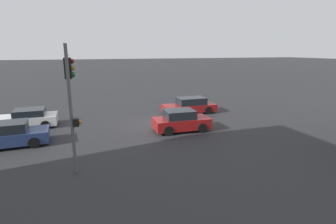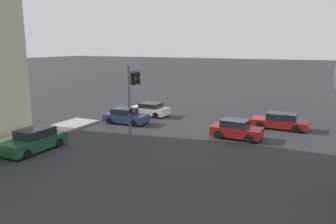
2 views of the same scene
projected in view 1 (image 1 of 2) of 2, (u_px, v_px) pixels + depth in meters
name	position (u px, v px, depth m)	size (l,w,h in m)	color
ground_plane	(156.00, 123.00, 19.82)	(300.00, 300.00, 0.00)	#28282B
traffic_signal	(70.00, 85.00, 11.49)	(0.58, 2.01, 5.69)	#515456
crossing_car_0	(190.00, 106.00, 22.94)	(4.62, 1.88, 1.38)	maroon
crossing_car_1	(10.00, 135.00, 15.06)	(4.10, 2.10, 1.40)	navy
crossing_car_2	(29.00, 119.00, 18.76)	(3.88, 2.10, 1.32)	silver
crossing_car_3	(181.00, 121.00, 17.92)	(3.85, 1.97, 1.46)	maroon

